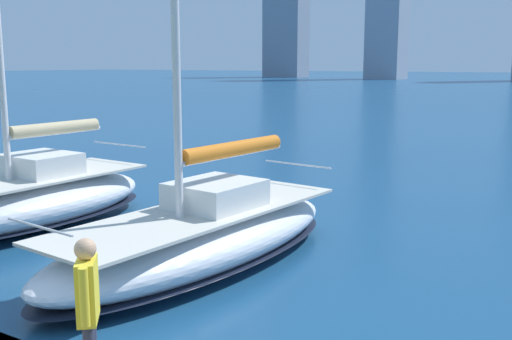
# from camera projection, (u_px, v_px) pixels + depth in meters

# --- Properties ---
(sailboat_orange) EXTENTS (3.37, 8.29, 12.69)m
(sailboat_orange) POSITION_uv_depth(u_px,v_px,m) (202.00, 233.00, 12.38)
(sailboat_orange) COLOR white
(sailboat_orange) RESTS_ON ground
(sailboat_tan) EXTENTS (3.23, 7.13, 11.50)m
(sailboat_tan) POSITION_uv_depth(u_px,v_px,m) (30.00, 198.00, 15.40)
(sailboat_tan) COLOR white
(sailboat_tan) RESTS_ON ground
(person_yellow_shirt) EXTENTS (0.46, 0.51, 1.75)m
(person_yellow_shirt) POSITION_uv_depth(u_px,v_px,m) (88.00, 301.00, 6.42)
(person_yellow_shirt) COLOR #2D3347
(person_yellow_shirt) RESTS_ON dock_pier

